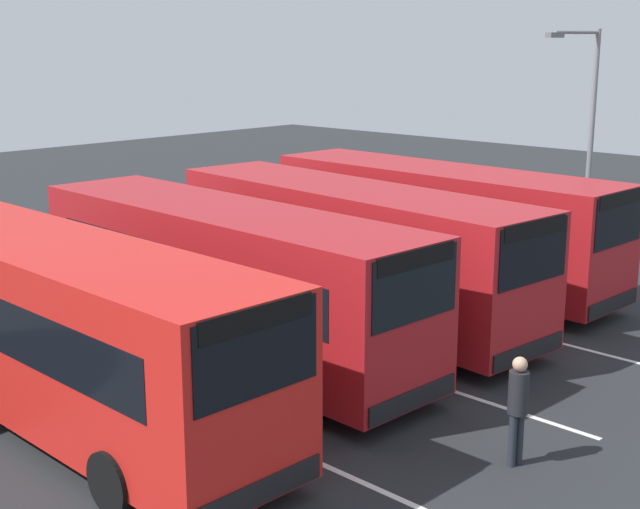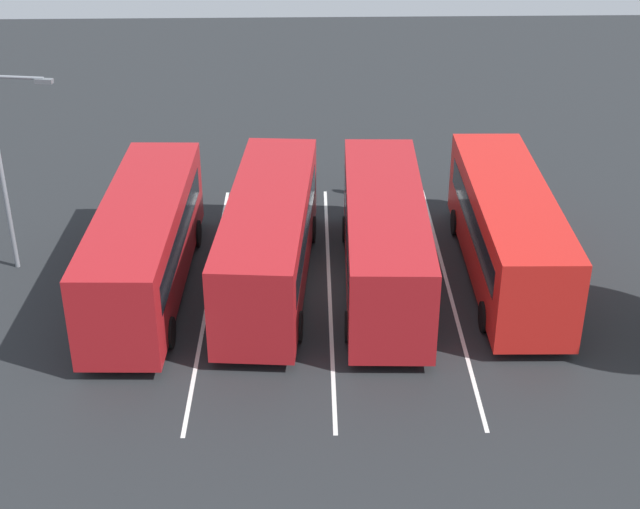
{
  "view_description": "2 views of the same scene",
  "coord_description": "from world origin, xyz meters",
  "px_view_note": "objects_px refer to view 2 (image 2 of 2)",
  "views": [
    {
      "loc": [
        13.79,
        -13.51,
        6.58
      ],
      "look_at": [
        -0.21,
        1.3,
        1.66
      ],
      "focal_mm": 50.45,
      "sensor_mm": 36.0,
      "label": 1
    },
    {
      "loc": [
        -26.32,
        1.01,
        15.32
      ],
      "look_at": [
        -0.06,
        0.31,
        1.24
      ],
      "focal_mm": 51.73,
      "sensor_mm": 36.0,
      "label": 2
    }
  ],
  "objects_px": {
    "bus_far_right": "(145,243)",
    "pedestrian": "(371,172)",
    "bus_center_left": "(384,238)",
    "bus_center_right": "(269,237)",
    "street_lamp": "(6,160)",
    "bus_far_left": "(508,230)"
  },
  "relations": [
    {
      "from": "bus_far_right",
      "to": "street_lamp",
      "type": "bearing_deg",
      "value": 71.12
    },
    {
      "from": "bus_center_left",
      "to": "street_lamp",
      "type": "relative_size",
      "value": 1.5
    },
    {
      "from": "bus_center_right",
      "to": "pedestrian",
      "type": "distance_m",
      "value": 7.89
    },
    {
      "from": "bus_center_left",
      "to": "bus_far_right",
      "type": "height_order",
      "value": "same"
    },
    {
      "from": "bus_far_left",
      "to": "street_lamp",
      "type": "height_order",
      "value": "street_lamp"
    },
    {
      "from": "pedestrian",
      "to": "street_lamp",
      "type": "relative_size",
      "value": 0.26
    },
    {
      "from": "bus_center_left",
      "to": "pedestrian",
      "type": "distance_m",
      "value": 7.07
    },
    {
      "from": "bus_far_left",
      "to": "street_lamp",
      "type": "bearing_deg",
      "value": 87.17
    },
    {
      "from": "bus_center_left",
      "to": "bus_far_right",
      "type": "relative_size",
      "value": 1.0
    },
    {
      "from": "bus_center_right",
      "to": "pedestrian",
      "type": "bearing_deg",
      "value": -24.61
    },
    {
      "from": "bus_center_right",
      "to": "street_lamp",
      "type": "height_order",
      "value": "street_lamp"
    },
    {
      "from": "bus_far_left",
      "to": "bus_center_left",
      "type": "relative_size",
      "value": 1.0
    },
    {
      "from": "bus_center_right",
      "to": "street_lamp",
      "type": "distance_m",
      "value": 8.88
    },
    {
      "from": "bus_center_right",
      "to": "pedestrian",
      "type": "relative_size",
      "value": 5.72
    },
    {
      "from": "bus_center_right",
      "to": "street_lamp",
      "type": "xyz_separation_m",
      "value": [
        1.41,
        8.49,
        2.2
      ]
    },
    {
      "from": "bus_far_left",
      "to": "street_lamp",
      "type": "relative_size",
      "value": 1.49
    },
    {
      "from": "pedestrian",
      "to": "street_lamp",
      "type": "bearing_deg",
      "value": -55.66
    },
    {
      "from": "street_lamp",
      "to": "bus_far_left",
      "type": "bearing_deg",
      "value": 4.92
    },
    {
      "from": "bus_center_left",
      "to": "street_lamp",
      "type": "height_order",
      "value": "street_lamp"
    },
    {
      "from": "street_lamp",
      "to": "bus_center_right",
      "type": "bearing_deg",
      "value": -0.57
    },
    {
      "from": "bus_far_right",
      "to": "pedestrian",
      "type": "xyz_separation_m",
      "value": [
        7.14,
        -7.83,
        -0.69
      ]
    },
    {
      "from": "bus_far_right",
      "to": "street_lamp",
      "type": "distance_m",
      "value": 5.3
    }
  ]
}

